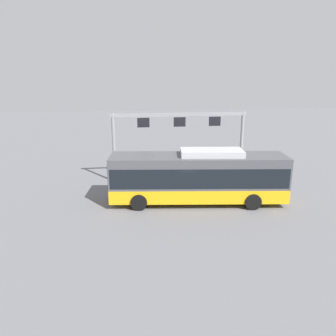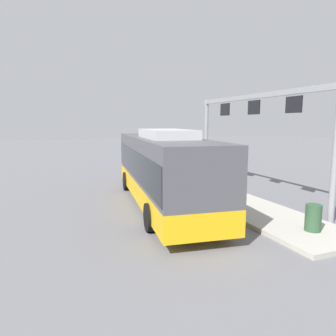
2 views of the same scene
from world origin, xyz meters
name	(u,v)px [view 1 (image 1 of 2)]	position (x,y,z in m)	size (l,w,h in m)	color
ground_plane	(197,202)	(0.00, 0.00, 0.00)	(120.00, 120.00, 0.00)	slate
platform_curb	(213,184)	(-1.93, -3.23, 0.08)	(10.00, 2.80, 0.16)	#B2ADA3
bus_main	(198,175)	(-0.01, 0.00, 1.81)	(11.14, 3.86, 3.46)	#EAAD14
person_boarding	(138,175)	(3.59, -3.60, 0.89)	(0.41, 0.57, 1.67)	maroon
person_waiting_near	(155,176)	(2.43, -2.84, 1.05)	(0.49, 0.60, 1.67)	maroon
person_waiting_mid	(160,172)	(1.97, -3.66, 1.05)	(0.48, 0.60, 1.67)	#334C8C
platform_sign_gantry	(179,131)	(0.30, -5.08, 3.80)	(10.29, 0.24, 5.20)	gray
trash_bin	(258,175)	(-5.44, -3.34, 0.61)	(0.52, 0.52, 0.90)	#2D5133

